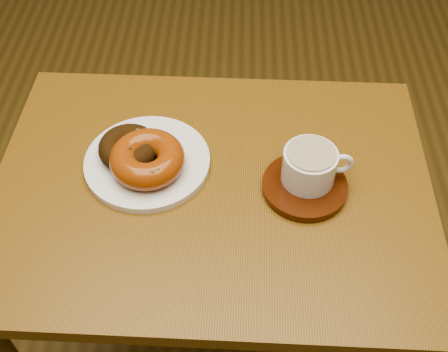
{
  "coord_description": "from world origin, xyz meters",
  "views": [
    {
      "loc": [
        0.06,
        -0.29,
        1.38
      ],
      "look_at": [
        0.04,
        0.3,
        0.7
      ],
      "focal_mm": 45.0,
      "sensor_mm": 36.0,
      "label": 1
    }
  ],
  "objects_px": {
    "donut_plate": "(147,162)",
    "saucer": "(305,186)",
    "cafe_table": "(213,222)",
    "coffee_cup": "(310,166)"
  },
  "relations": [
    {
      "from": "coffee_cup",
      "to": "saucer",
      "type": "bearing_deg",
      "value": -120.25
    },
    {
      "from": "donut_plate",
      "to": "coffee_cup",
      "type": "distance_m",
      "value": 0.27
    },
    {
      "from": "donut_plate",
      "to": "coffee_cup",
      "type": "bearing_deg",
      "value": -7.27
    },
    {
      "from": "donut_plate",
      "to": "saucer",
      "type": "distance_m",
      "value": 0.27
    },
    {
      "from": "cafe_table",
      "to": "coffee_cup",
      "type": "xyz_separation_m",
      "value": [
        0.16,
        0.0,
        0.15
      ]
    },
    {
      "from": "donut_plate",
      "to": "cafe_table",
      "type": "bearing_deg",
      "value": -19.4
    },
    {
      "from": "donut_plate",
      "to": "saucer",
      "type": "bearing_deg",
      "value": -10.0
    },
    {
      "from": "cafe_table",
      "to": "saucer",
      "type": "relative_size",
      "value": 5.3
    },
    {
      "from": "saucer",
      "to": "donut_plate",
      "type": "bearing_deg",
      "value": 170.0
    },
    {
      "from": "cafe_table",
      "to": "coffee_cup",
      "type": "bearing_deg",
      "value": 2.71
    }
  ]
}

